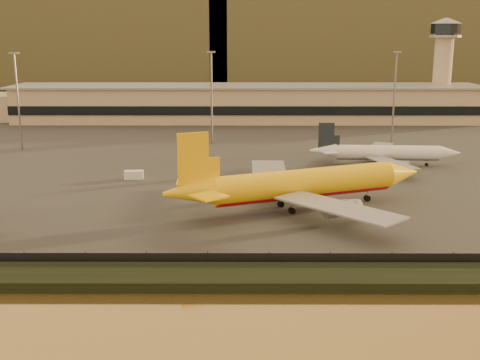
{
  "coord_description": "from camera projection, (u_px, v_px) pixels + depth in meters",
  "views": [
    {
      "loc": [
        -1.56,
        -86.79,
        30.18
      ],
      "look_at": [
        -1.89,
        12.0,
        6.13
      ],
      "focal_mm": 45.0,
      "sensor_mm": 36.0,
      "label": 1
    }
  ],
  "objects": [
    {
      "name": "gse_vehicle_yellow",
      "position": [
        262.0,
        185.0,
        118.1
      ],
      "size": [
        4.86,
        3.3,
        2.0
      ],
      "primitive_type": "cube",
      "rotation": [
        0.0,
        0.0,
        0.32
      ],
      "color": "yellow",
      "rests_on": "tarmac"
    },
    {
      "name": "white_narrowbody_jet",
      "position": [
        385.0,
        153.0,
        139.98
      ],
      "size": [
        34.77,
        33.91,
        9.99
      ],
      "rotation": [
        0.0,
        0.0,
        -0.05
      ],
      "color": "white",
      "rests_on": "tarmac"
    },
    {
      "name": "gse_vehicle_white",
      "position": [
        134.0,
        175.0,
        127.54
      ],
      "size": [
        4.11,
        2.11,
        1.79
      ],
      "primitive_type": "cube",
      "rotation": [
        0.0,
        0.0,
        0.08
      ],
      "color": "white",
      "rests_on": "tarmac"
    },
    {
      "name": "terminal_building",
      "position": [
        205.0,
        104.0,
        212.02
      ],
      "size": [
        202.0,
        25.0,
        12.6
      ],
      "color": "tan",
      "rests_on": "tarmac"
    },
    {
      "name": "control_tower",
      "position": [
        443.0,
        59.0,
        213.39
      ],
      "size": [
        11.2,
        11.2,
        35.5
      ],
      "color": "tan",
      "rests_on": "tarmac"
    },
    {
      "name": "dhl_cargo_jet",
      "position": [
        300.0,
        185.0,
        104.91
      ],
      "size": [
        47.43,
        44.91,
        14.72
      ],
      "rotation": [
        0.0,
        0.0,
        0.38
      ],
      "color": "yellow",
      "rests_on": "tarmac"
    },
    {
      "name": "apron_light_masts",
      "position": [
        304.0,
        90.0,
        160.57
      ],
      "size": [
        152.2,
        12.2,
        25.4
      ],
      "color": "slate",
      "rests_on": "tarmac"
    },
    {
      "name": "ground",
      "position": [
        252.0,
        238.0,
        91.46
      ],
      "size": [
        900.0,
        900.0,
        0.0
      ],
      "primitive_type": "plane",
      "color": "black",
      "rests_on": "ground"
    },
    {
      "name": "distant_hills",
      "position": [
        214.0,
        32.0,
        414.45
      ],
      "size": [
        470.0,
        160.0,
        70.0
      ],
      "color": "brown",
      "rests_on": "ground"
    },
    {
      "name": "embankment",
      "position": [
        254.0,
        277.0,
        74.78
      ],
      "size": [
        320.0,
        7.0,
        1.4
      ],
      "primitive_type": "cube",
      "color": "black",
      "rests_on": "ground"
    },
    {
      "name": "tarmac",
      "position": [
        247.0,
        135.0,
        183.74
      ],
      "size": [
        320.0,
        220.0,
        0.2
      ],
      "primitive_type": "cube",
      "color": "#2D2D2D",
      "rests_on": "ground"
    },
    {
      "name": "perimeter_fence",
      "position": [
        254.0,
        261.0,
        78.52
      ],
      "size": [
        300.0,
        0.05,
        2.2
      ],
      "primitive_type": "cube",
      "color": "black",
      "rests_on": "tarmac"
    }
  ]
}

